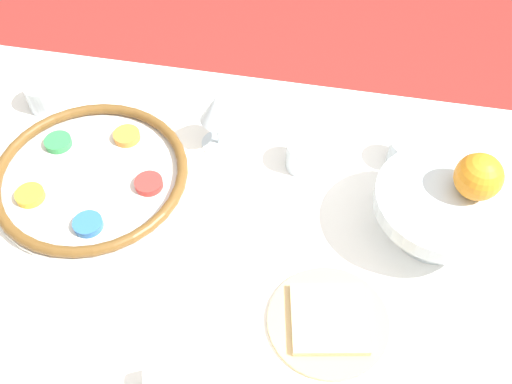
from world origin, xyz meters
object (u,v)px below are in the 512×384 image
at_px(fruit_stand, 442,204).
at_px(cup_mid, 406,153).
at_px(cup_near, 43,96).
at_px(cup_far, 304,155).
at_px(wine_glass, 217,111).
at_px(orange_fruit, 479,177).
at_px(seder_plate, 91,175).
at_px(bread_plate, 328,320).
at_px(napkin_roll, 201,375).

xyz_separation_m(fruit_stand, cup_mid, (-0.05, 0.15, -0.05)).
height_order(cup_near, cup_far, same).
distance_m(wine_glass, orange_fruit, 0.47).
height_order(wine_glass, cup_mid, wine_glass).
bearing_deg(wine_glass, seder_plate, -147.61).
bearing_deg(bread_plate, seder_plate, 156.29).
xyz_separation_m(wine_glass, bread_plate, (0.25, -0.34, -0.08)).
height_order(napkin_roll, cup_near, cup_near).
bearing_deg(napkin_roll, bread_plate, 36.72).
height_order(fruit_stand, cup_mid, fruit_stand).
bearing_deg(napkin_roll, orange_fruit, 43.21).
relative_size(orange_fruit, cup_near, 1.14).
relative_size(orange_fruit, napkin_roll, 0.46).
xyz_separation_m(orange_fruit, cup_near, (-0.82, 0.15, -0.11)).
relative_size(fruit_stand, bread_plate, 1.17).
xyz_separation_m(wine_glass, cup_far, (0.17, -0.02, -0.06)).
distance_m(orange_fruit, cup_mid, 0.20).
height_order(wine_glass, orange_fruit, orange_fruit).
height_order(fruit_stand, cup_near, fruit_stand).
height_order(orange_fruit, cup_near, orange_fruit).
bearing_deg(napkin_roll, fruit_stand, 45.29).
bearing_deg(seder_plate, cup_far, 16.20).
xyz_separation_m(fruit_stand, orange_fruit, (0.04, 0.02, 0.06)).
distance_m(seder_plate, cup_mid, 0.58).
relative_size(seder_plate, cup_mid, 5.37).
relative_size(fruit_stand, cup_near, 3.35).
relative_size(wine_glass, orange_fruit, 1.64).
relative_size(bread_plate, napkin_roll, 1.14).
relative_size(wine_glass, fruit_stand, 0.56).
height_order(orange_fruit, bread_plate, orange_fruit).
distance_m(bread_plate, cup_mid, 0.37).
height_order(bread_plate, cup_far, cup_far).
relative_size(seder_plate, orange_fruit, 4.69).
distance_m(seder_plate, wine_glass, 0.26).
relative_size(cup_near, cup_mid, 1.00).
distance_m(bread_plate, cup_near, 0.72).
distance_m(seder_plate, cup_far, 0.39).
height_order(wine_glass, fruit_stand, wine_glass).
bearing_deg(fruit_stand, seder_plate, 179.95).
bearing_deg(wine_glass, cup_far, -8.21).
bearing_deg(cup_far, orange_fruit, -18.73).
bearing_deg(seder_plate, cup_near, 133.43).
relative_size(orange_fruit, cup_far, 1.14).
bearing_deg(cup_far, fruit_stand, -24.82).
relative_size(wine_glass, bread_plate, 0.66).
height_order(bread_plate, cup_mid, cup_mid).
bearing_deg(cup_mid, bread_plate, -106.23).
xyz_separation_m(cup_near, cup_far, (0.54, -0.06, 0.00)).
bearing_deg(napkin_roll, cup_far, 78.78).
xyz_separation_m(seder_plate, napkin_roll, (0.29, -0.33, 0.01)).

